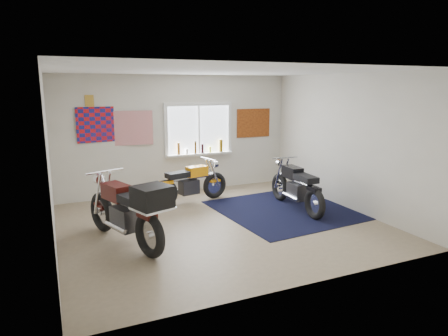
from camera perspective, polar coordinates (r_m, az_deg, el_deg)
name	(u,v)px	position (r m, az deg, el deg)	size (l,w,h in m)	color
ground	(221,224)	(7.29, -0.46, -8.00)	(5.50, 5.50, 0.00)	#9E896B
room_shell	(221,134)	(6.92, -0.48, 4.91)	(5.50, 5.50, 5.50)	white
navy_rug	(285,210)	(8.18, 8.66, -5.90)	(2.50, 2.60, 0.01)	black
window_assembly	(199,133)	(9.41, -3.63, 5.02)	(1.66, 0.17, 1.26)	white
oil_bottles	(203,147)	(9.42, -3.01, 2.95)	(1.14, 0.09, 0.30)	brown
flag_display	(89,101)	(8.83, -18.69, 9.09)	(1.60, 0.10, 1.17)	red
triumph_poster	(253,123)	(9.99, 4.22, 6.43)	(0.90, 0.03, 0.70)	#A54C14
yellow_triumph	(190,184)	(8.50, -4.83, -2.34)	(1.81, 0.62, 0.92)	black
black_chrome_bike	(296,188)	(8.15, 10.30, -2.84)	(0.60, 1.95, 1.00)	black
maroon_tourer	(129,211)	(6.32, -13.44, -5.98)	(1.08, 2.13, 1.10)	black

